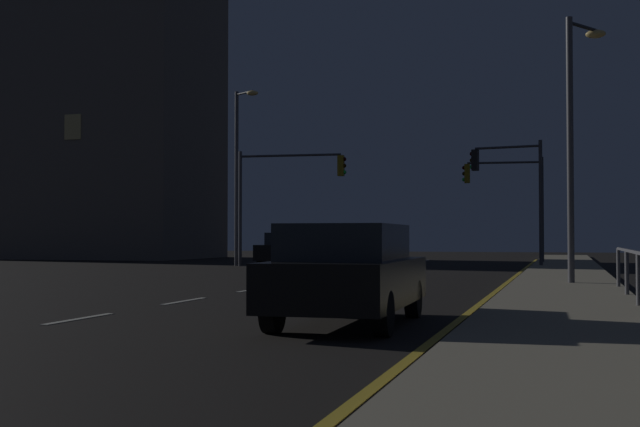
% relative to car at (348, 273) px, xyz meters
% --- Properties ---
extents(ground_plane, '(112.00, 112.00, 0.00)m').
position_rel_car_xyz_m(ground_plane, '(-4.56, 8.17, -0.82)').
color(ground_plane, black).
rests_on(ground_plane, ground).
extents(sidewalk_right, '(2.85, 77.00, 0.14)m').
position_rel_car_xyz_m(sidewalk_right, '(3.24, 8.17, -0.75)').
color(sidewalk_right, gray).
rests_on(sidewalk_right, ground).
extents(lane_markings_center, '(0.14, 50.00, 0.01)m').
position_rel_car_xyz_m(lane_markings_center, '(-4.56, 11.67, -0.82)').
color(lane_markings_center, silver).
rests_on(lane_markings_center, ground).
extents(lane_edge_line, '(0.14, 53.00, 0.01)m').
position_rel_car_xyz_m(lane_edge_line, '(1.57, 13.17, -0.82)').
color(lane_edge_line, gold).
rests_on(lane_edge_line, ground).
extents(car, '(1.95, 4.45, 1.57)m').
position_rel_car_xyz_m(car, '(0.00, 0.00, 0.00)').
color(car, black).
rests_on(car, ground).
extents(car_oncoming, '(1.91, 4.44, 1.57)m').
position_rel_car_xyz_m(car_oncoming, '(-9.11, 23.97, 0.00)').
color(car_oncoming, black).
rests_on(car_oncoming, ground).
extents(traffic_light_mid_right, '(3.21, 0.69, 5.49)m').
position_rel_car_xyz_m(traffic_light_mid_right, '(0.91, 25.17, 3.14)').
color(traffic_light_mid_right, '#38383D').
rests_on(traffic_light_mid_right, sidewalk_right).
extents(traffic_light_near_left, '(5.18, 0.59, 5.43)m').
position_rel_car_xyz_m(traffic_light_near_left, '(-9.24, 24.07, 3.07)').
color(traffic_light_near_left, '#4C4C51').
rests_on(traffic_light_near_left, ground).
extents(traffic_light_near_right, '(3.96, 0.64, 5.20)m').
position_rel_car_xyz_m(traffic_light_near_right, '(0.46, 29.65, 2.99)').
color(traffic_light_near_right, '#2D3033').
rests_on(traffic_light_near_right, sidewalk_right).
extents(street_lamp_median, '(1.10, 1.40, 7.24)m').
position_rel_car_xyz_m(street_lamp_median, '(3.53, 11.16, 3.65)').
color(street_lamp_median, '#4C4C51').
rests_on(street_lamp_median, sidewalk_right).
extents(street_lamp_far_end, '(1.47, 1.02, 8.36)m').
position_rel_car_xyz_m(street_lamp_far_end, '(-11.65, 24.18, 4.09)').
color(street_lamp_far_end, '#4C4C51').
rests_on(street_lamp_far_end, ground).
extents(building_distant, '(19.55, 9.49, 29.14)m').
position_rel_car_xyz_m(building_distant, '(-28.62, 35.14, 13.75)').
color(building_distant, '#6B6056').
rests_on(building_distant, ground).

